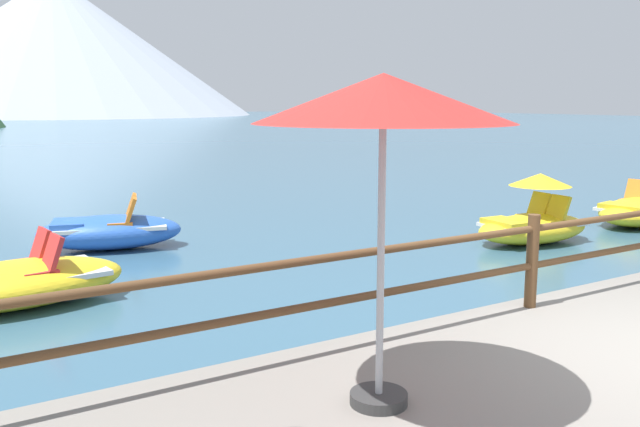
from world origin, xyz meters
The scene contains 8 objects.
ground_plane centered at (0.00, 40.00, 0.00)m, with size 200.00×200.00×0.00m, color #38607A.
dock_railing centered at (0.00, 1.55, 0.99)m, with size 23.92×0.12×0.95m.
beach_umbrella centered at (-2.63, 0.56, 2.45)m, with size 1.70×1.70×2.24m.
pedal_boat_0 centered at (-2.49, 8.36, 0.30)m, with size 2.57×1.71×0.89m.
pedal_boat_1 centered at (7.18, 5.04, 0.28)m, with size 2.61×1.76×0.87m.
pedal_boat_2 centered at (3.98, 4.97, 0.39)m, with size 2.34×1.27×1.22m.
pedal_boat_3 centered at (-4.29, 5.72, 0.29)m, with size 2.71×1.58×0.87m.
distant_peak centered at (17.86, 121.73, 11.74)m, with size 66.00×66.00×23.49m, color #A8B2C1.
Camera 1 is at (-5.25, -2.94, 2.46)m, focal length 37.71 mm.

